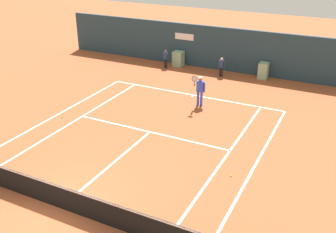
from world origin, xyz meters
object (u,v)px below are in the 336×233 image
at_px(ball_kid_left_post, 166,58).
at_px(tennis_ball_near_service_line, 62,117).
at_px(player_on_baseline, 200,89).
at_px(tennis_ball_by_sideline, 231,176).
at_px(ball_kid_centre_post, 221,66).

bearing_deg(ball_kid_left_post, tennis_ball_near_service_line, 92.27).
xyz_separation_m(player_on_baseline, ball_kid_left_post, (-4.71, 5.21, -0.26)).
xyz_separation_m(player_on_baseline, tennis_ball_near_service_line, (-5.74, -4.58, -0.97)).
distance_m(ball_kid_left_post, tennis_ball_near_service_line, 9.87).
bearing_deg(player_on_baseline, tennis_ball_near_service_line, 24.93).
relative_size(player_on_baseline, tennis_ball_by_sideline, 27.65).
bearing_deg(player_on_baseline, ball_kid_centre_post, -97.17).
height_order(player_on_baseline, ball_kid_centre_post, player_on_baseline).
distance_m(player_on_baseline, tennis_ball_near_service_line, 7.41).
relative_size(ball_kid_centre_post, tennis_ball_near_service_line, 18.81).
height_order(ball_kid_centre_post, tennis_ball_by_sideline, ball_kid_centre_post).
bearing_deg(ball_kid_centre_post, tennis_ball_near_service_line, 70.37).
bearing_deg(tennis_ball_by_sideline, ball_kid_left_post, 127.29).
relative_size(ball_kid_left_post, tennis_ball_by_sideline, 18.96).
distance_m(player_on_baseline, ball_kid_centre_post, 5.25).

